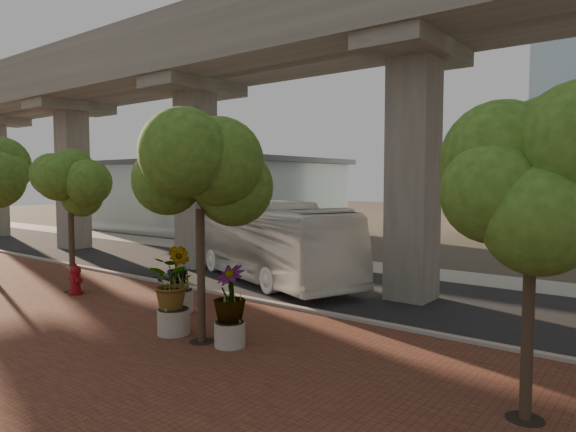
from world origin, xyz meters
The scene contains 17 objects.
ground centered at (0.00, 0.00, 0.00)m, with size 160.00×160.00×0.00m, color #3A362A.
brick_plaza centered at (0.00, -8.00, 0.03)m, with size 70.00×13.00×0.06m, color brown.
asphalt_road centered at (0.00, 2.00, 0.02)m, with size 90.00×8.00×0.04m, color black.
curb_strip centered at (0.00, -2.00, 0.08)m, with size 70.00×0.25×0.16m, color #9A988F.
far_sidewalk centered at (0.00, 7.50, 0.03)m, with size 90.00×3.00×0.06m, color #9A988F.
transit_viaduct centered at (0.00, 2.00, 7.29)m, with size 72.00×5.60×12.40m.
station_pavilion centered at (-20.00, 16.00, 3.22)m, with size 23.00×13.00×6.30m.
transit_bus centered at (-1.43, 1.78, 1.78)m, with size 3.00×12.77×3.56m, color white.
fire_hydrant centered at (-4.68, -5.50, 0.65)m, with size 0.61×0.55×1.22m.
planter_front centered at (2.45, -6.52, 1.45)m, with size 2.08×2.08×2.29m.
planter_right centered at (4.53, -6.30, 1.39)m, with size 2.06×2.06×2.20m.
planter_left centered at (0.59, -4.72, 1.46)m, with size 2.10×2.10×2.31m.
street_tree_near_west centered at (-5.27, -5.29, 4.23)m, with size 3.38×3.38×5.73m.
street_tree_near_east centered at (3.64, -6.51, 5.02)m, with size 4.39×4.39×6.98m.
street_tree_far_east centered at (11.91, -5.96, 4.37)m, with size 3.75×3.75×6.03m.
streetlamp_west centered at (-8.05, 5.39, 4.86)m, with size 0.41×1.21×8.33m.
streetlamp_east centered at (9.08, 7.39, 4.49)m, with size 0.38×1.11×7.69m.
Camera 1 is at (14.13, -16.07, 4.55)m, focal length 32.00 mm.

